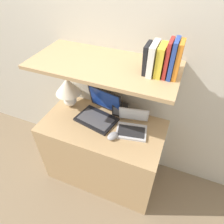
# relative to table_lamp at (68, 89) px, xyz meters

# --- Properties ---
(ground_plane) EXTENTS (12.00, 12.00, 0.00)m
(ground_plane) POSITION_rel_table_lamp_xyz_m (0.40, -0.43, -0.92)
(ground_plane) COLOR #7A664C
(wall_back) EXTENTS (6.00, 0.05, 2.40)m
(wall_back) POSITION_rel_table_lamp_xyz_m (0.40, 0.20, 0.28)
(wall_back) COLOR beige
(wall_back) RESTS_ON ground_plane
(desk) EXTENTS (1.09, 0.57, 0.73)m
(desk) POSITION_rel_table_lamp_xyz_m (0.40, -0.15, -0.56)
(desk) COLOR tan
(desk) RESTS_ON ground_plane
(back_riser) EXTENTS (1.09, 0.04, 1.27)m
(back_riser) POSITION_rel_table_lamp_xyz_m (0.40, 0.16, -0.29)
(back_riser) COLOR beige
(back_riser) RESTS_ON ground_plane
(shelf) EXTENTS (1.09, 0.51, 0.03)m
(shelf) POSITION_rel_table_lamp_xyz_m (0.40, -0.08, 0.36)
(shelf) COLOR tan
(shelf) RESTS_ON back_riser
(table_lamp) EXTENTS (0.24, 0.24, 0.30)m
(table_lamp) POSITION_rel_table_lamp_xyz_m (0.00, 0.00, 0.00)
(table_lamp) COLOR white
(table_lamp) RESTS_ON desk
(laptop_large) EXTENTS (0.40, 0.35, 0.26)m
(laptop_large) POSITION_rel_table_lamp_xyz_m (0.34, -0.06, -0.14)
(laptop_large) COLOR black
(laptop_large) RESTS_ON desk
(laptop_small) EXTENTS (0.29, 0.28, 0.18)m
(laptop_small) POSITION_rel_table_lamp_xyz_m (0.66, -0.09, -0.15)
(laptop_small) COLOR silver
(laptop_small) RESTS_ON desk
(computer_mouse) EXTENTS (0.10, 0.12, 0.04)m
(computer_mouse) POSITION_rel_table_lamp_xyz_m (0.54, -0.24, -0.17)
(computer_mouse) COLOR #99999E
(computer_mouse) RESTS_ON desk
(router_box) EXTENTS (0.13, 0.08, 0.12)m
(router_box) POSITION_rel_table_lamp_xyz_m (0.50, 0.05, -0.13)
(router_box) COLOR black
(router_box) RESTS_ON desk
(book_orange) EXTENTS (0.03, 0.12, 0.24)m
(book_orange) POSITION_rel_table_lamp_xyz_m (0.90, -0.08, 0.49)
(book_orange) COLOR orange
(book_orange) RESTS_ON shelf
(book_blue) EXTENTS (0.03, 0.14, 0.24)m
(book_blue) POSITION_rel_table_lamp_xyz_m (0.87, -0.08, 0.50)
(book_blue) COLOR #284293
(book_blue) RESTS_ON shelf
(book_red) EXTENTS (0.02, 0.14, 0.23)m
(book_red) POSITION_rel_table_lamp_xyz_m (0.84, -0.08, 0.49)
(book_red) COLOR #A82823
(book_red) RESTS_ON shelf
(book_yellow) EXTENTS (0.04, 0.15, 0.20)m
(book_yellow) POSITION_rel_table_lamp_xyz_m (0.80, -0.08, 0.47)
(book_yellow) COLOR gold
(book_yellow) RESTS_ON shelf
(book_white) EXTENTS (0.04, 0.17, 0.20)m
(book_white) POSITION_rel_table_lamp_xyz_m (0.75, -0.08, 0.47)
(book_white) COLOR silver
(book_white) RESTS_ON shelf
(book_black) EXTENTS (0.03, 0.14, 0.19)m
(book_black) POSITION_rel_table_lamp_xyz_m (0.71, -0.08, 0.47)
(book_black) COLOR black
(book_black) RESTS_ON shelf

